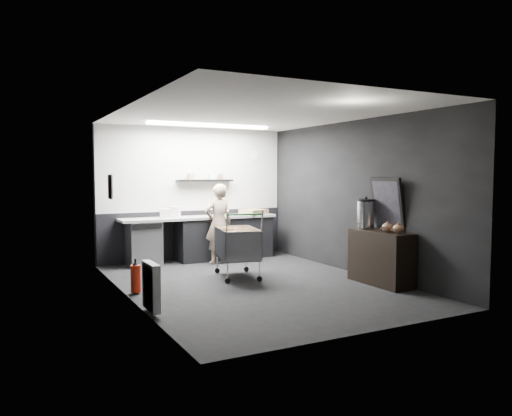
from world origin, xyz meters
TOP-DOWN VIEW (x-y plane):
  - floor at (0.00, 0.00)m, footprint 5.50×5.50m
  - ceiling at (0.00, 0.00)m, footprint 5.50×5.50m
  - wall_back at (0.00, 2.75)m, footprint 5.50×0.00m
  - wall_front at (0.00, -2.75)m, footprint 5.50×0.00m
  - wall_left at (-2.00, 0.00)m, footprint 0.00×5.50m
  - wall_right at (2.00, 0.00)m, footprint 0.00×5.50m
  - kitchen_wall_panel at (0.00, 2.73)m, footprint 3.95×0.02m
  - dado_panel at (0.00, 2.73)m, footprint 3.95×0.02m
  - floating_shelf at (0.20, 2.62)m, footprint 1.20×0.22m
  - wall_clock at (1.40, 2.72)m, footprint 0.20×0.03m
  - poster at (-1.98, 1.30)m, footprint 0.02×0.30m
  - poster_red_band at (-1.98, 1.30)m, footprint 0.02×0.22m
  - radiator at (-1.94, -0.90)m, footprint 0.10×0.50m
  - ceiling_strip at (0.00, 1.85)m, footprint 2.40×0.20m
  - prep_counter at (0.14, 2.42)m, footprint 3.20×0.61m
  - person at (0.22, 1.97)m, footprint 0.58×0.39m
  - shopping_cart at (-0.03, 0.60)m, footprint 0.81×1.14m
  - sideboard at (1.78, -0.91)m, footprint 0.49×1.14m
  - fire_extinguisher at (-1.85, 0.25)m, footprint 0.15×0.15m
  - cardboard_box at (1.20, 2.37)m, footprint 0.64×0.57m
  - pink_tub at (-0.51, 2.42)m, footprint 0.22×0.22m
  - white_container at (-0.73, 2.37)m, footprint 0.24×0.20m

SIDE VIEW (x-z plane):
  - floor at x=0.00m, z-range 0.00..0.00m
  - fire_extinguisher at x=-1.85m, z-range -0.01..0.49m
  - radiator at x=-1.94m, z-range 0.05..0.65m
  - prep_counter at x=0.14m, z-range 0.01..0.91m
  - dado_panel at x=0.00m, z-range 0.00..1.00m
  - shopping_cart at x=-0.03m, z-range -0.03..1.11m
  - sideboard at x=1.78m, z-range -0.31..1.40m
  - person at x=0.22m, z-range 0.00..1.56m
  - cardboard_box at x=1.20m, z-range 0.90..1.01m
  - white_container at x=-0.73m, z-range 0.90..1.08m
  - pink_tub at x=-0.51m, z-range 0.90..1.12m
  - wall_back at x=0.00m, z-range -1.40..4.10m
  - wall_front at x=0.00m, z-range -1.40..4.10m
  - wall_left at x=-2.00m, z-range -1.40..4.10m
  - wall_right at x=2.00m, z-range -1.40..4.10m
  - poster at x=-1.98m, z-range 1.35..1.75m
  - floating_shelf at x=0.20m, z-range 1.60..1.64m
  - poster_red_band at x=-1.98m, z-range 1.57..1.67m
  - kitchen_wall_panel at x=0.00m, z-range 1.00..2.70m
  - wall_clock at x=1.40m, z-range 2.05..2.25m
  - ceiling_strip at x=0.00m, z-range 2.65..2.69m
  - ceiling at x=0.00m, z-range 2.70..2.70m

